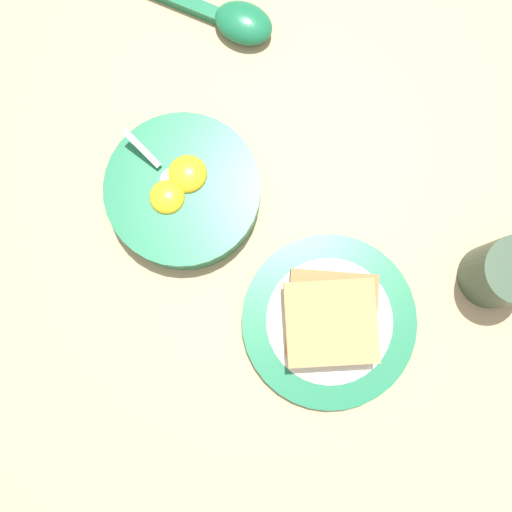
# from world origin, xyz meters

# --- Properties ---
(ground_plane) EXTENTS (3.00, 3.00, 0.00)m
(ground_plane) POSITION_xyz_m (0.00, 0.00, 0.00)
(ground_plane) COLOR tan
(egg_bowl) EXTENTS (0.18, 0.18, 0.07)m
(egg_bowl) POSITION_xyz_m (0.09, -0.12, 0.02)
(egg_bowl) COLOR #196B42
(egg_bowl) RESTS_ON ground_plane
(toast_plate) EXTENTS (0.20, 0.20, 0.02)m
(toast_plate) POSITION_xyz_m (0.07, 0.11, 0.01)
(toast_plate) COLOR #196B42
(toast_plate) RESTS_ON ground_plane
(toast_sandwich) EXTENTS (0.15, 0.14, 0.04)m
(toast_sandwich) POSITION_xyz_m (0.07, 0.10, 0.03)
(toast_sandwich) COLOR #9E7042
(toast_sandwich) RESTS_ON toast_plate
(soup_spoon) EXTENTS (0.10, 0.17, 0.03)m
(soup_spoon) POSITION_xyz_m (-0.10, -0.24, 0.01)
(soup_spoon) COLOR #196B42
(soup_spoon) RESTS_ON ground_plane
(drinking_cup) EXTENTS (0.07, 0.07, 0.09)m
(drinking_cup) POSITION_xyz_m (-0.10, 0.20, 0.05)
(drinking_cup) COLOR #334733
(drinking_cup) RESTS_ON ground_plane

